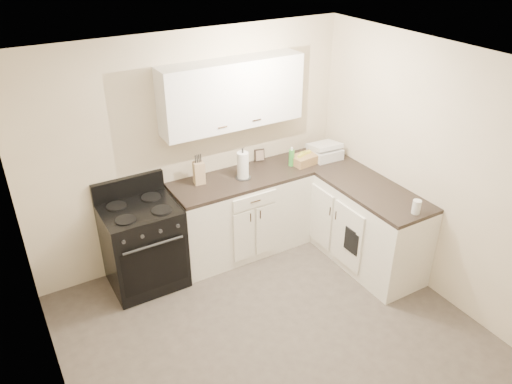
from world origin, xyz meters
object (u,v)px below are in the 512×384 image
countertop_grill (325,153)px  knife_block (199,173)px  wicker_basket (305,159)px  stove (144,246)px  paper_towel (243,165)px

countertop_grill → knife_block: bearing=177.4°
knife_block → countertop_grill: (1.55, -0.16, -0.06)m
wicker_basket → countertop_grill: size_ratio=0.93×
stove → paper_towel: paper_towel is taller
paper_towel → stove: bearing=-179.7°
knife_block → wicker_basket: bearing=0.2°
stove → countertop_grill: size_ratio=2.73×
paper_towel → wicker_basket: paper_towel is taller
knife_block → paper_towel: paper_towel is taller
stove → paper_towel: bearing=0.3°
paper_towel → countertop_grill: bearing=-1.6°
wicker_basket → paper_towel: bearing=177.2°
stove → countertop_grill: bearing=-0.6°
knife_block → countertop_grill: bearing=1.9°
countertop_grill → wicker_basket: bearing=-175.3°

